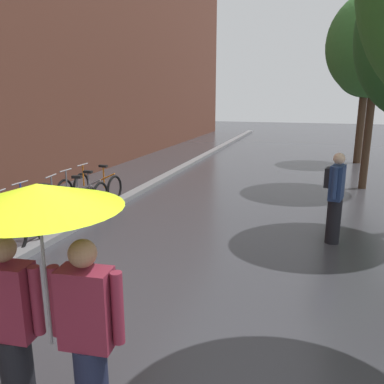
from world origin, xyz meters
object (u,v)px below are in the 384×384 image
object	(u,v)px
parked_bicycle_4	(82,193)
couple_under_umbrella	(44,268)
parked_bicycle_3	(70,200)
parked_bicycle_5	(98,186)
street_tree_3	(367,64)
parked_bicycle_1	(21,220)
parked_bicycle_2	(39,210)
pedestrian_walking_midground	(335,196)
street_tree_2	(378,44)

from	to	relation	value
parked_bicycle_4	couple_under_umbrella	size ratio (longest dim) A/B	0.52
parked_bicycle_3	parked_bicycle_5	world-z (taller)	same
couple_under_umbrella	street_tree_3	bearing A→B (deg)	76.30
parked_bicycle_3	parked_bicycle_1	bearing A→B (deg)	-90.89
parked_bicycle_2	parked_bicycle_3	size ratio (longest dim) A/B	0.95
street_tree_3	parked_bicycle_4	distance (m)	12.22
street_tree_3	parked_bicycle_1	distance (m)	13.93
street_tree_3	couple_under_umbrella	bearing A→B (deg)	-103.70
street_tree_3	parked_bicycle_5	bearing A→B (deg)	-130.39
parked_bicycle_1	pedestrian_walking_midground	world-z (taller)	pedestrian_walking_midground
parked_bicycle_1	parked_bicycle_4	distance (m)	2.21
parked_bicycle_1	parked_bicycle_3	distance (m)	1.57
parked_bicycle_1	parked_bicycle_5	bearing A→B (deg)	92.27
parked_bicycle_1	street_tree_2	bearing A→B (deg)	44.12
parked_bicycle_4	pedestrian_walking_midground	size ratio (longest dim) A/B	0.64
street_tree_2	parked_bicycle_5	size ratio (longest dim) A/B	5.05
parked_bicycle_4	parked_bicycle_5	size ratio (longest dim) A/B	0.99
parked_bicycle_4	parked_bicycle_5	world-z (taller)	same
parked_bicycle_1	parked_bicycle_3	world-z (taller)	same
street_tree_2	parked_bicycle_1	world-z (taller)	street_tree_2
couple_under_umbrella	street_tree_2	bearing A→B (deg)	71.61
pedestrian_walking_midground	parked_bicycle_4	bearing A→B (deg)	173.82
parked_bicycle_1	couple_under_umbrella	xyz separation A→B (m)	(3.40, -3.59, 1.08)
parked_bicycle_4	pedestrian_walking_midground	bearing A→B (deg)	-6.18
parked_bicycle_5	parked_bicycle_4	bearing A→B (deg)	-86.64
parked_bicycle_1	couple_under_umbrella	size ratio (longest dim) A/B	0.56
street_tree_3	parked_bicycle_3	size ratio (longest dim) A/B	4.55
parked_bicycle_2	parked_bicycle_4	bearing A→B (deg)	87.51
street_tree_3	parked_bicycle_2	bearing A→B (deg)	-123.76
parked_bicycle_5	pedestrian_walking_midground	bearing A→B (deg)	-13.83
parked_bicycle_2	parked_bicycle_3	bearing A→B (deg)	79.55
couple_under_umbrella	pedestrian_walking_midground	xyz separation A→B (m)	(2.33, 5.16, -0.54)
street_tree_3	parked_bicycle_2	xyz separation A→B (m)	(-7.21, -10.78, -3.55)
couple_under_umbrella	parked_bicycle_4	bearing A→B (deg)	120.95
street_tree_2	parked_bicycle_4	distance (m)	8.94
parked_bicycle_5	couple_under_umbrella	bearing A→B (deg)	-61.93
parked_bicycle_1	pedestrian_walking_midground	bearing A→B (deg)	15.40
parked_bicycle_4	pedestrian_walking_midground	xyz separation A→B (m)	(5.80, -0.63, 0.54)
parked_bicycle_3	street_tree_2	bearing A→B (deg)	36.55
street_tree_2	street_tree_3	bearing A→B (deg)	86.61
couple_under_umbrella	pedestrian_walking_midground	world-z (taller)	couple_under_umbrella
street_tree_3	parked_bicycle_5	size ratio (longest dim) A/B	4.79
parked_bicycle_4	street_tree_2	bearing A→B (deg)	32.52
street_tree_2	pedestrian_walking_midground	bearing A→B (deg)	-101.90
street_tree_3	parked_bicycle_2	distance (m)	13.45
parked_bicycle_3	street_tree_3	bearing A→B (deg)	54.57
parked_bicycle_2	parked_bicycle_5	xyz separation A→B (m)	(0.02, 2.33, 0.00)
parked_bicycle_1	parked_bicycle_2	xyz separation A→B (m)	(-0.14, 0.69, 0.00)
parked_bicycle_4	pedestrian_walking_midground	distance (m)	5.86
street_tree_3	street_tree_2	bearing A→B (deg)	-93.39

